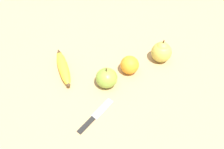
{
  "coord_description": "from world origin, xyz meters",
  "views": [
    {
      "loc": [
        -0.34,
        -0.51,
        0.61
      ],
      "look_at": [
        0.03,
        -0.11,
        0.03
      ],
      "focal_mm": 35.0,
      "sensor_mm": 36.0,
      "label": 1
    }
  ],
  "objects_px": {
    "orange": "(130,65)",
    "paring_knife": "(94,117)",
    "apple": "(106,78)",
    "banana": "(63,67)",
    "pear": "(162,51)"
  },
  "relations": [
    {
      "from": "apple",
      "to": "orange",
      "type": "bearing_deg",
      "value": -5.74
    },
    {
      "from": "orange",
      "to": "apple",
      "type": "bearing_deg",
      "value": 174.26
    },
    {
      "from": "banana",
      "to": "paring_knife",
      "type": "height_order",
      "value": "banana"
    },
    {
      "from": "apple",
      "to": "pear",
      "type": "bearing_deg",
      "value": -11.55
    },
    {
      "from": "pear",
      "to": "apple",
      "type": "height_order",
      "value": "pear"
    },
    {
      "from": "banana",
      "to": "apple",
      "type": "height_order",
      "value": "apple"
    },
    {
      "from": "pear",
      "to": "apple",
      "type": "xyz_separation_m",
      "value": [
        -0.25,
        0.05,
        -0.01
      ]
    },
    {
      "from": "banana",
      "to": "pear",
      "type": "relative_size",
      "value": 1.97
    },
    {
      "from": "pear",
      "to": "paring_knife",
      "type": "height_order",
      "value": "pear"
    },
    {
      "from": "orange",
      "to": "apple",
      "type": "distance_m",
      "value": 0.11
    },
    {
      "from": "apple",
      "to": "banana",
      "type": "bearing_deg",
      "value": 112.87
    },
    {
      "from": "banana",
      "to": "paring_knife",
      "type": "relative_size",
      "value": 1.23
    },
    {
      "from": "apple",
      "to": "paring_knife",
      "type": "xyz_separation_m",
      "value": [
        -0.12,
        -0.08,
        -0.03
      ]
    },
    {
      "from": "orange",
      "to": "paring_knife",
      "type": "height_order",
      "value": "orange"
    },
    {
      "from": "pear",
      "to": "apple",
      "type": "bearing_deg",
      "value": 168.45
    }
  ]
}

